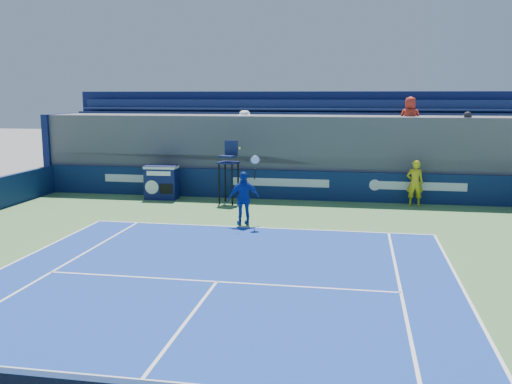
% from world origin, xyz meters
% --- Properties ---
extents(ball_person, '(0.66, 0.45, 1.78)m').
position_xyz_m(ball_person, '(5.29, 16.61, 0.90)').
color(ball_person, yellow).
rests_on(ball_person, apron).
extents(back_hoarding, '(20.40, 0.21, 1.20)m').
position_xyz_m(back_hoarding, '(0.00, 17.10, 0.60)').
color(back_hoarding, '#0D1E49').
rests_on(back_hoarding, ground).
extents(match_clock, '(1.34, 0.76, 1.40)m').
position_xyz_m(match_clock, '(-4.80, 16.27, 0.74)').
color(match_clock, '#0E154A').
rests_on(match_clock, ground).
extents(umpire_chair, '(0.83, 0.83, 2.48)m').
position_xyz_m(umpire_chair, '(-1.86, 15.86, 1.53)').
color(umpire_chair, black).
rests_on(umpire_chair, ground).
extents(tennis_player, '(1.12, 0.80, 2.57)m').
position_xyz_m(tennis_player, '(-0.53, 12.25, 0.90)').
color(tennis_player, '#1434A2').
rests_on(tennis_player, apron).
extents(stadium_seating, '(21.00, 4.05, 4.40)m').
position_xyz_m(stadium_seating, '(0.02, 19.15, 1.84)').
color(stadium_seating, '#545358').
rests_on(stadium_seating, ground).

